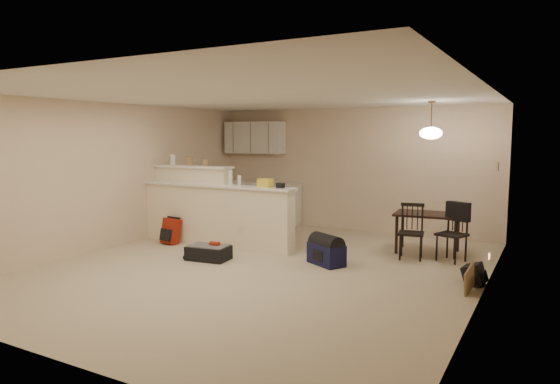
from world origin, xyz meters
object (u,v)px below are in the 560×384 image
Objects in this scene: dining_table at (428,218)px; pendant_lamp at (431,133)px; black_daypack at (474,275)px; red_backpack at (171,231)px; dining_chair_far at (452,233)px; suitcase at (209,253)px; dining_chair_near at (411,232)px; navy_duffel at (326,254)px.

dining_table is 1.81× the size of pendant_lamp.
red_backpack is at bearing 97.19° from black_daypack.
red_backpack is at bearing -159.87° from pendant_lamp.
suitcase is (-3.35, -1.74, -0.34)m from dining_chair_far.
dining_table is 1.76× the size of suitcase.
dining_chair_near is 1.48m from black_daypack.
red_backpack reaches higher than black_daypack.
dining_chair_near is at bearing -108.09° from dining_table.
black_daypack is (0.49, -1.12, -0.32)m from dining_chair_far.
dining_chair_far reaches higher than suitcase.
dining_table is 1.25× the size of dining_chair_far.
red_backpack is 5.15m from black_daypack.
dining_chair_far is at bearing 3.75° from dining_chair_near.
suitcase is 1.10× the size of navy_duffel.
navy_duffel is (3.05, 0.00, -0.07)m from red_backpack.
dining_chair_far is at bearing 63.78° from navy_duffel.
dining_chair_far reaches higher than black_daypack.
black_daypack is (0.95, -1.54, -1.86)m from pendant_lamp.
dining_chair_near is 1.50× the size of navy_duffel.
black_daypack is at bearing -63.80° from dining_table.
black_daypack is (2.10, 0.00, -0.03)m from navy_duffel.
dining_chair_far is at bearing 20.32° from red_backpack.
suitcase is at bearing -131.78° from dining_chair_far.
suitcase is (-2.89, -2.16, -0.47)m from dining_table.
dining_table is 1.86m from black_daypack.
red_backpack is at bearing -165.26° from dining_table.
dining_chair_far is 1.40× the size of suitcase.
dining_chair_near is (-0.13, -0.57, -0.15)m from dining_table.
red_backpack is at bearing -145.71° from dining_chair_far.
dining_chair_far is 1.96× the size of red_backpack.
dining_table is at bearing 29.73° from suitcase.
red_backpack is (-4.20, -1.54, -0.35)m from dining_table.
dining_chair_near is 0.60m from dining_chair_far.
dining_chair_far is 3.79m from suitcase.
dining_table is at bearing 158.26° from dining_chair_far.
dining_table is 3.74× the size of black_daypack.
dining_chair_near reaches higher than suitcase.
dining_chair_far is 1.98m from navy_duffel.
navy_duffel reaches higher than black_daypack.
suitcase is at bearing -143.25° from pendant_lamp.
pendant_lamp reaches higher than navy_duffel.
red_backpack is (-4.07, -0.97, -0.21)m from dining_chair_near.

